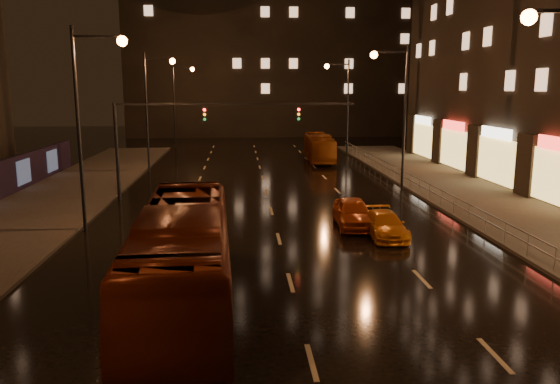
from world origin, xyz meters
The scene contains 10 objects.
ground centered at (0.00, 20.00, 0.00)m, with size 140.00×140.00×0.00m, color black.
sidewalk_left centered at (-13.50, 15.00, 0.07)m, with size 7.00×70.00×0.15m, color #38332D.
sidewalk_right centered at (13.50, 15.00, 0.07)m, with size 7.00×70.00×0.15m, color #38332D.
building_distant centered at (4.00, 72.00, 18.00)m, with size 44.00×16.00×36.00m, color black.
traffic_signal centered at (-5.06, 20.00, 4.74)m, with size 15.31×0.32×6.20m.
railing_right centered at (10.20, 18.00, 0.90)m, with size 0.05×56.00×1.00m.
bus_red centered at (-3.69, 2.00, 1.70)m, with size 2.86×12.23×3.41m, color #5B1D0D.
bus_curb centered at (6.00, 37.84, 1.32)m, with size 2.22×9.48×2.64m, color #893C0D.
taxi_near centered at (4.00, 12.00, 0.75)m, with size 1.77×4.40×1.50m, color #C54A12.
taxi_far centered at (5.16, 10.00, 0.60)m, with size 1.67×4.11×1.19m, color orange.
Camera 1 is at (-1.82, -15.19, 7.13)m, focal length 35.00 mm.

